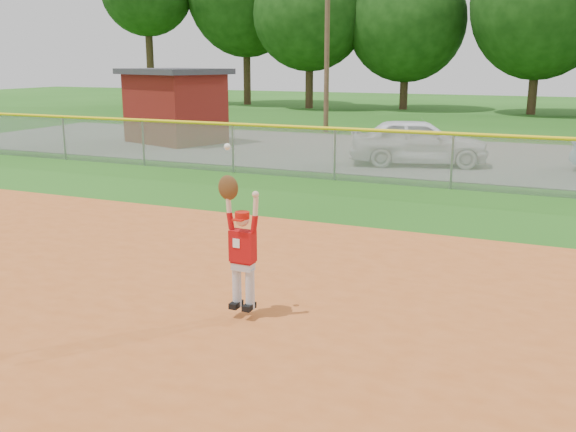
% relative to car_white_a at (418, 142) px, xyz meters
% --- Properties ---
extents(ground, '(120.00, 120.00, 0.00)m').
position_rel_car_white_a_xyz_m(ground, '(1.70, -13.63, -0.80)').
color(ground, '#1F5513').
rests_on(ground, ground).
extents(parking_strip, '(44.00, 10.00, 0.03)m').
position_rel_car_white_a_xyz_m(parking_strip, '(1.70, 2.37, -0.78)').
color(parking_strip, slate).
rests_on(parking_strip, ground).
extents(car_white_a, '(4.83, 3.03, 1.53)m').
position_rel_car_white_a_xyz_m(car_white_a, '(0.00, 0.00, 0.00)').
color(car_white_a, white).
rests_on(car_white_a, parking_strip).
extents(utility_shed, '(4.93, 4.38, 3.07)m').
position_rel_car_white_a_xyz_m(utility_shed, '(-10.68, 1.95, 0.77)').
color(utility_shed, '#59120C').
rests_on(utility_shed, ground).
extents(outfield_fence, '(40.06, 0.10, 1.55)m').
position_rel_car_white_a_xyz_m(outfield_fence, '(1.70, -3.63, 0.08)').
color(outfield_fence, gray).
rests_on(outfield_fence, ground).
extents(power_lines, '(19.40, 0.24, 9.00)m').
position_rel_car_white_a_xyz_m(power_lines, '(2.70, 8.37, 3.88)').
color(power_lines, '#4C3823').
rests_on(power_lines, ground).
extents(ballplayer, '(0.59, 0.25, 2.21)m').
position_rel_car_white_a_xyz_m(ballplayer, '(0.65, -13.87, 0.26)').
color(ballplayer, silver).
rests_on(ballplayer, ground).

